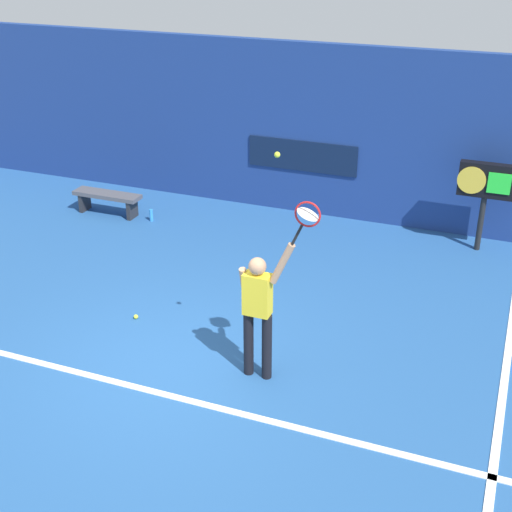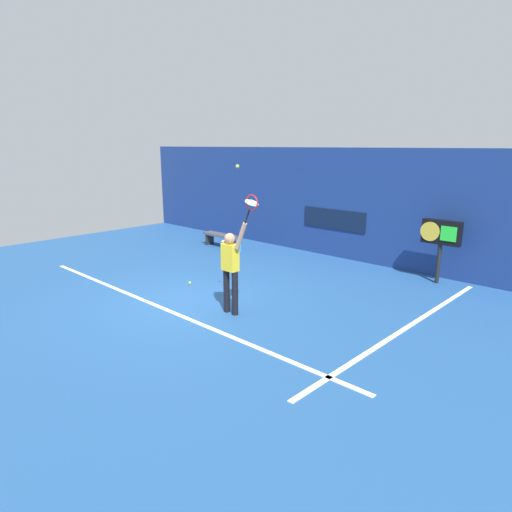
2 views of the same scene
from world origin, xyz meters
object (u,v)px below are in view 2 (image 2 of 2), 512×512
water_bottle (240,248)px  spare_ball (190,283)px  tennis_ball (237,166)px  court_bench (220,237)px  tennis_racket (251,204)px  scoreboard_clock (441,235)px  tennis_player (231,266)px

water_bottle → spare_ball: size_ratio=3.53×
tennis_ball → court_bench: 6.95m
court_bench → water_bottle: size_ratio=5.83×
tennis_racket → court_bench: 6.99m
tennis_ball → court_bench: tennis_ball is taller
tennis_racket → tennis_ball: bearing=179.2°
scoreboard_clock → tennis_player: bearing=-114.2°
tennis_ball → scoreboard_clock: bearing=67.9°
tennis_ball → court_bench: size_ratio=0.05×
court_bench → water_bottle: (0.97, 0.00, -0.22)m
tennis_ball → tennis_player: bearing=-179.7°
tennis_ball → water_bottle: size_ratio=0.28×
water_bottle → scoreboard_clock: bearing=9.3°
tennis_player → spare_ball: size_ratio=28.82×
spare_ball → tennis_racket: bearing=-13.2°
tennis_player → tennis_ball: size_ratio=28.82×
tennis_racket → tennis_ball: 0.78m
tennis_racket → court_bench: (-5.37, 4.02, -1.98)m
tennis_racket → scoreboard_clock: bearing=71.6°
tennis_ball → spare_ball: bearing=165.0°
tennis_racket → tennis_ball: (-0.36, 0.01, 0.69)m
tennis_ball → spare_ball: size_ratio=1.00×
tennis_ball → water_bottle: (-4.03, 4.01, -2.88)m
water_bottle → spare_ball: water_bottle is taller
scoreboard_clock → court_bench: bearing=-172.0°
tennis_ball → scoreboard_clock: size_ratio=0.04×
tennis_player → tennis_ball: (0.22, 0.00, 1.99)m
spare_ball → scoreboard_clock: bearing=44.4°
scoreboard_clock → water_bottle: size_ratio=6.69×
court_bench → tennis_player: bearing=-40.0°
scoreboard_clock → spare_ball: bearing=-135.6°
tennis_racket → water_bottle: size_ratio=2.59×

